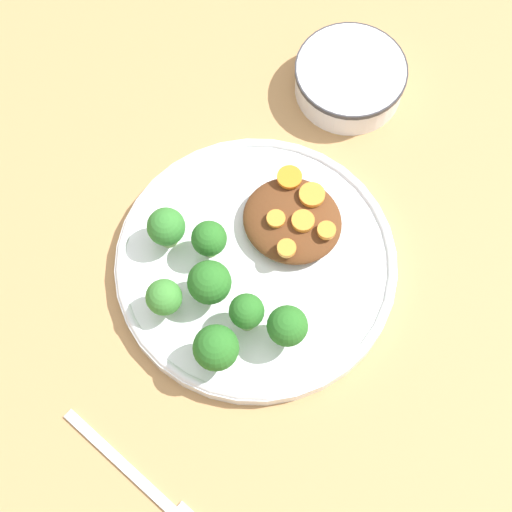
% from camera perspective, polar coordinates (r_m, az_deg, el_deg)
% --- Properties ---
extents(ground_plane, '(4.00, 4.00, 0.00)m').
position_cam_1_polar(ground_plane, '(0.86, 0.00, -0.82)').
color(ground_plane, tan).
extents(plate, '(0.28, 0.28, 0.02)m').
position_cam_1_polar(plate, '(0.85, 0.00, -0.53)').
color(plate, white).
rests_on(plate, ground_plane).
extents(dip_bowl, '(0.12, 0.12, 0.04)m').
position_cam_1_polar(dip_bowl, '(0.95, 6.28, 11.73)').
color(dip_bowl, silver).
rests_on(dip_bowl, ground_plane).
extents(stew_mound, '(0.09, 0.10, 0.03)m').
position_cam_1_polar(stew_mound, '(0.85, 2.43, 2.39)').
color(stew_mound, '#5B3319').
rests_on(stew_mound, plate).
extents(broccoli_floret_0, '(0.03, 0.03, 0.05)m').
position_cam_1_polar(broccoli_floret_0, '(0.82, -3.15, 1.12)').
color(broccoli_floret_0, '#759E51').
rests_on(broccoli_floret_0, plate).
extents(broccoli_floret_1, '(0.03, 0.03, 0.05)m').
position_cam_1_polar(broccoli_floret_1, '(0.80, -0.63, -3.78)').
color(broccoli_floret_1, '#759E51').
rests_on(broccoli_floret_1, plate).
extents(broccoli_floret_2, '(0.03, 0.03, 0.05)m').
position_cam_1_polar(broccoli_floret_2, '(0.81, -6.15, -2.80)').
color(broccoli_floret_2, '#7FA85B').
rests_on(broccoli_floret_2, plate).
extents(broccoli_floret_3, '(0.04, 0.04, 0.05)m').
position_cam_1_polar(broccoli_floret_3, '(0.79, 2.11, -4.71)').
color(broccoli_floret_3, '#759E51').
rests_on(broccoli_floret_3, plate).
extents(broccoli_floret_4, '(0.04, 0.04, 0.06)m').
position_cam_1_polar(broccoli_floret_4, '(0.78, -2.69, -6.15)').
color(broccoli_floret_4, '#7FA85B').
rests_on(broccoli_floret_4, plate).
extents(broccoli_floret_5, '(0.04, 0.04, 0.05)m').
position_cam_1_polar(broccoli_floret_5, '(0.83, -6.00, 1.89)').
color(broccoli_floret_5, '#7FA85B').
rests_on(broccoli_floret_5, plate).
extents(broccoli_floret_6, '(0.04, 0.04, 0.06)m').
position_cam_1_polar(broccoli_floret_6, '(0.80, -3.12, -1.81)').
color(broccoli_floret_6, '#759E51').
rests_on(broccoli_floret_6, plate).
extents(carrot_slice_0, '(0.02, 0.02, 0.01)m').
position_cam_1_polar(carrot_slice_0, '(0.83, 3.15, 2.35)').
color(carrot_slice_0, orange).
rests_on(carrot_slice_0, stew_mound).
extents(carrot_slice_1, '(0.03, 0.03, 0.01)m').
position_cam_1_polar(carrot_slice_1, '(0.85, 3.75, 4.09)').
color(carrot_slice_1, orange).
rests_on(carrot_slice_1, stew_mound).
extents(carrot_slice_2, '(0.02, 0.02, 0.00)m').
position_cam_1_polar(carrot_slice_2, '(0.83, 1.53, 2.40)').
color(carrot_slice_2, orange).
rests_on(carrot_slice_2, stew_mound).
extents(carrot_slice_3, '(0.02, 0.02, 0.01)m').
position_cam_1_polar(carrot_slice_3, '(0.83, 4.72, 1.72)').
color(carrot_slice_3, orange).
rests_on(carrot_slice_3, stew_mound).
extents(carrot_slice_4, '(0.03, 0.03, 0.00)m').
position_cam_1_polar(carrot_slice_4, '(0.86, 2.25, 5.27)').
color(carrot_slice_4, orange).
rests_on(carrot_slice_4, stew_mound).
extents(carrot_slice_5, '(0.02, 0.02, 0.01)m').
position_cam_1_polar(carrot_slice_5, '(0.82, 2.05, 0.52)').
color(carrot_slice_5, orange).
rests_on(carrot_slice_5, stew_mound).
extents(fork, '(0.06, 0.19, 0.01)m').
position_cam_1_polar(fork, '(0.81, -6.56, -15.68)').
color(fork, silver).
rests_on(fork, ground_plane).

